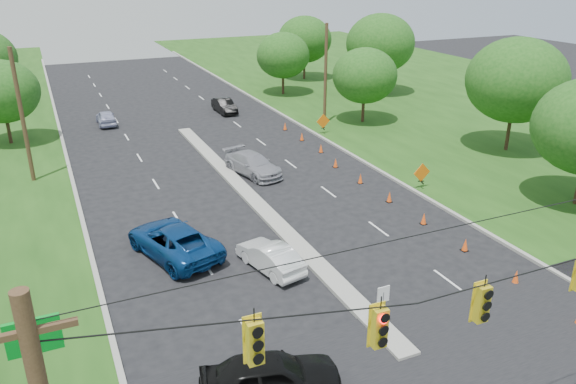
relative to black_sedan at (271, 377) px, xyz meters
name	(u,v)px	position (x,y,z in m)	size (l,w,h in m)	color
curb_left	(71,176)	(-4.59, 25.65, -0.83)	(0.25, 110.00, 0.16)	gray
curb_right	(326,141)	(15.61, 25.65, -0.83)	(0.25, 110.00, 0.16)	gray
median	(251,199)	(5.51, 16.65, -0.83)	(1.00, 34.00, 0.18)	gray
median_sign	(383,299)	(5.51, 1.65, 0.64)	(0.55, 0.06, 2.05)	gray
signal_span	(533,321)	(5.46, -5.35, 4.14)	(25.60, 0.32, 9.00)	#422D1C
utility_pole_far_left	(22,117)	(-6.99, 25.65, 3.67)	(0.28, 0.28, 9.00)	#422D1C
utility_pole_far_right	(326,75)	(18.01, 30.65, 3.67)	(0.28, 0.28, 9.00)	#422D1C
cone_1	(516,277)	(13.21, 2.15, -0.48)	(0.32, 0.32, 0.70)	#FF5616
cone_2	(465,245)	(13.21, 5.65, -0.48)	(0.32, 0.32, 0.70)	#FF5616
cone_3	(424,219)	(13.21, 9.15, -0.48)	(0.32, 0.32, 0.70)	#FF5616
cone_4	(389,197)	(13.21, 12.65, -0.48)	(0.32, 0.32, 0.70)	#FF5616
cone_5	(360,178)	(13.21, 16.15, -0.48)	(0.32, 0.32, 0.70)	#FF5616
cone_6	(336,163)	(13.21, 19.65, -0.48)	(0.32, 0.32, 0.70)	#FF5616
cone_7	(321,148)	(13.81, 23.15, -0.48)	(0.32, 0.32, 0.70)	#FF5616
cone_8	(302,137)	(13.81, 26.65, -0.48)	(0.32, 0.32, 0.70)	#FF5616
cone_9	(285,126)	(13.81, 30.15, -0.48)	(0.32, 0.32, 0.70)	#FF5616
work_sign_1	(422,173)	(16.31, 13.65, 0.26)	(1.27, 0.58, 1.37)	black
work_sign_2	(323,122)	(16.31, 27.65, 0.26)	(1.27, 0.58, 1.37)	black
tree_5	(1,92)	(-8.49, 35.65, 3.51)	(5.88, 5.88, 6.86)	black
tree_8	(516,80)	(27.51, 17.65, 4.75)	(7.56, 7.56, 8.82)	black
tree_9	(365,76)	(21.51, 29.65, 3.51)	(5.88, 5.88, 6.86)	black
tree_10	(380,43)	(29.51, 39.65, 4.75)	(7.56, 7.56, 8.82)	black
tree_11	(305,39)	(25.51, 50.65, 4.13)	(6.72, 6.72, 7.84)	black
tree_12	(283,55)	(19.51, 43.65, 3.51)	(5.88, 5.88, 6.86)	black
black_sedan	(271,377)	(0.00, 0.00, 0.00)	(1.96, 4.86, 1.66)	black
white_sedan	(270,257)	(3.27, 8.03, -0.15)	(1.43, 4.11, 1.35)	white
blue_pickup	(173,240)	(-0.66, 11.35, 0.01)	(2.77, 6.01, 1.67)	navy
silver_car_far	(253,164)	(7.20, 20.75, -0.08)	(2.10, 5.16, 1.50)	#93929C
silver_car_oncoming	(106,118)	(-0.49, 38.44, -0.16)	(1.59, 3.95, 1.35)	#A0A3C4
dark_car_receding	(224,106)	(10.84, 38.37, -0.13)	(1.47, 4.21, 1.39)	black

